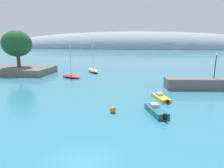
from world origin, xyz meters
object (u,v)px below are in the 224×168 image
at_px(tree_clump_shore, 17,44).
at_px(harbor_lamp_post, 216,63).
at_px(sailboat_sand_near_shore, 93,70).
at_px(sailboat_red_mid_mooring, 71,76).
at_px(motorboat_yellow_alongside_breakwater, 161,97).
at_px(mooring_buoy_orange, 113,109).
at_px(motorboat_teal_foreground, 156,111).

xyz_separation_m(tree_clump_shore, harbor_lamp_post, (47.90, -10.54, -3.23)).
bearing_deg(sailboat_sand_near_shore, sailboat_red_mid_mooring, -48.70).
xyz_separation_m(motorboat_yellow_alongside_breakwater, mooring_buoy_orange, (-6.62, -7.01, 0.12)).
bearing_deg(motorboat_yellow_alongside_breakwater, harbor_lamp_post, -70.49).
height_order(tree_clump_shore, sailboat_red_mid_mooring, tree_clump_shore).
distance_m(sailboat_sand_near_shore, motorboat_yellow_alongside_breakwater, 30.01).
xyz_separation_m(sailboat_sand_near_shore, motorboat_yellow_alongside_breakwater, (17.44, -24.42, -0.28)).
bearing_deg(harbor_lamp_post, sailboat_sand_near_shore, 150.66).
relative_size(motorboat_yellow_alongside_breakwater, mooring_buoy_orange, 5.62).
bearing_deg(mooring_buoy_orange, sailboat_sand_near_shore, 109.00).
bearing_deg(harbor_lamp_post, motorboat_yellow_alongside_breakwater, -140.17).
bearing_deg(mooring_buoy_orange, motorboat_yellow_alongside_breakwater, 46.62).
bearing_deg(motorboat_teal_foreground, sailboat_sand_near_shore, 7.04).
height_order(sailboat_sand_near_shore, harbor_lamp_post, sailboat_sand_near_shore).
bearing_deg(sailboat_red_mid_mooring, harbor_lamp_post, 10.49).
distance_m(tree_clump_shore, motorboat_teal_foreground, 45.29).
relative_size(motorboat_teal_foreground, harbor_lamp_post, 1.04).
height_order(sailboat_red_mid_mooring, motorboat_yellow_alongside_breakwater, sailboat_red_mid_mooring).
distance_m(motorboat_teal_foreground, harbor_lamp_post, 19.68).
bearing_deg(sailboat_red_mid_mooring, motorboat_yellow_alongside_breakwater, -14.21).
xyz_separation_m(sailboat_red_mid_mooring, mooring_buoy_orange, (13.93, -21.91, -0.05)).
bearing_deg(motorboat_yellow_alongside_breakwater, sailboat_red_mid_mooring, 33.71).
distance_m(sailboat_red_mid_mooring, mooring_buoy_orange, 25.96).
bearing_deg(motorboat_yellow_alongside_breakwater, tree_clump_shore, 42.43).
distance_m(sailboat_sand_near_shore, mooring_buoy_orange, 33.24).
distance_m(sailboat_sand_near_shore, harbor_lamp_post, 32.31).
bearing_deg(motorboat_teal_foreground, tree_clump_shore, 33.79).
bearing_deg(tree_clump_shore, motorboat_teal_foreground, -35.40).
bearing_deg(motorboat_yellow_alongside_breakwater, sailboat_sand_near_shore, 15.21).
xyz_separation_m(motorboat_yellow_alongside_breakwater, harbor_lamp_post, (10.47, 8.73, 4.61)).
distance_m(motorboat_yellow_alongside_breakwater, mooring_buoy_orange, 9.64).
distance_m(tree_clump_shore, sailboat_sand_near_shore, 21.98).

